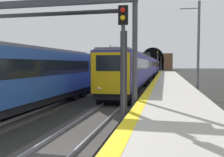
# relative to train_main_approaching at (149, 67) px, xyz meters

# --- Properties ---
(platform_right_edge_strip) EXTENTS (112.00, 0.50, 0.01)m
(platform_right_edge_strip) POSITION_rel_train_main_approaching_xyz_m (-47.94, -2.42, -1.27)
(platform_right_edge_strip) COLOR yellow
(platform_right_edge_strip) RESTS_ON platform_right
(train_main_approaching) EXTENTS (77.03, 2.76, 4.99)m
(train_main_approaching) POSITION_rel_train_main_approaching_xyz_m (0.00, 0.00, 0.00)
(train_main_approaching) COLOR navy
(train_main_approaching) RESTS_ON ground_plane
(train_adjacent_platform) EXTENTS (39.43, 3.35, 4.88)m
(train_adjacent_platform) POSITION_rel_train_main_approaching_xyz_m (-32.77, 4.74, -0.06)
(train_adjacent_platform) COLOR #264C99
(train_adjacent_platform) RESTS_ON ground_plane
(railway_signal_near) EXTENTS (0.39, 0.38, 5.30)m
(railway_signal_near) POSITION_rel_train_main_approaching_xyz_m (-44.52, -1.88, 0.74)
(railway_signal_near) COLOR #38383D
(railway_signal_near) RESTS_ON ground_plane
(railway_signal_mid) EXTENTS (0.39, 0.38, 5.93)m
(railway_signal_mid) POSITION_rel_train_main_approaching_xyz_m (0.38, -1.88, 1.19)
(railway_signal_mid) COLOR #38383D
(railway_signal_mid) RESTS_ON ground_plane
(railway_signal_far) EXTENTS (0.39, 0.38, 5.73)m
(railway_signal_far) POSITION_rel_train_main_approaching_xyz_m (44.04, -1.88, 1.09)
(railway_signal_far) COLOR #4C4C54
(railway_signal_far) RESTS_ON ground_plane
(overhead_signal_gantry) EXTENTS (0.70, 8.97, 6.56)m
(overhead_signal_gantry) POSITION_rel_train_main_approaching_xyz_m (-41.46, 2.37, 2.66)
(overhead_signal_gantry) COLOR #3F3F47
(overhead_signal_gantry) RESTS_ON ground_plane
(tunnel_portal) EXTENTS (3.09, 18.51, 10.73)m
(tunnel_portal) POSITION_rel_train_main_approaching_xyz_m (66.36, 2.37, 1.64)
(tunnel_portal) COLOR brown
(tunnel_portal) RESTS_ON ground_plane
(catenary_mast_near) EXTENTS (0.22, 1.71, 8.28)m
(catenary_mast_near) POSITION_rel_train_main_approaching_xyz_m (-32.15, -6.27, 1.88)
(catenary_mast_near) COLOR #595B60
(catenary_mast_near) RESTS_ON ground_plane
(catenary_mast_far) EXTENTS (0.22, 2.27, 8.16)m
(catenary_mast_far) POSITION_rel_train_main_approaching_xyz_m (10.79, 10.99, 1.84)
(catenary_mast_far) COLOR #595B60
(catenary_mast_far) RESTS_ON ground_plane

